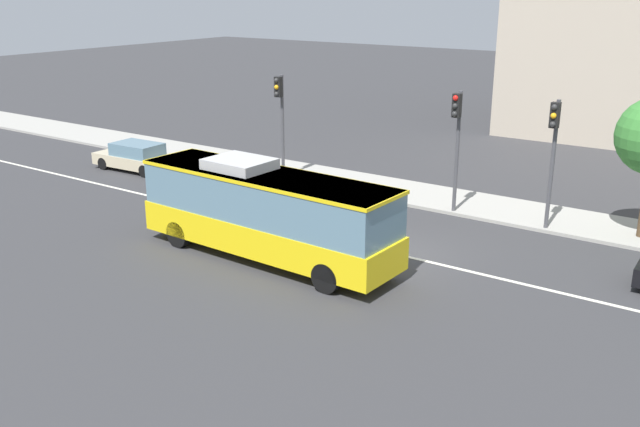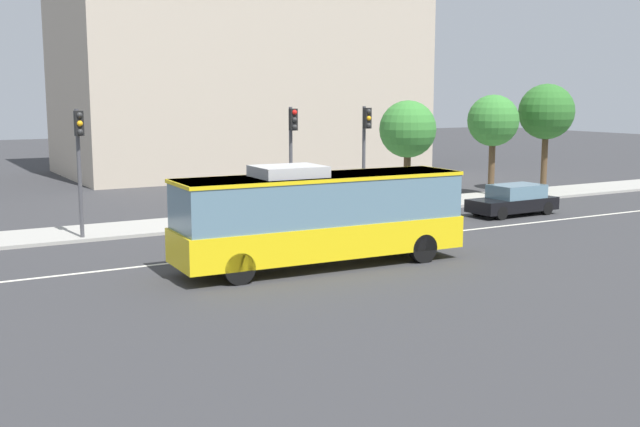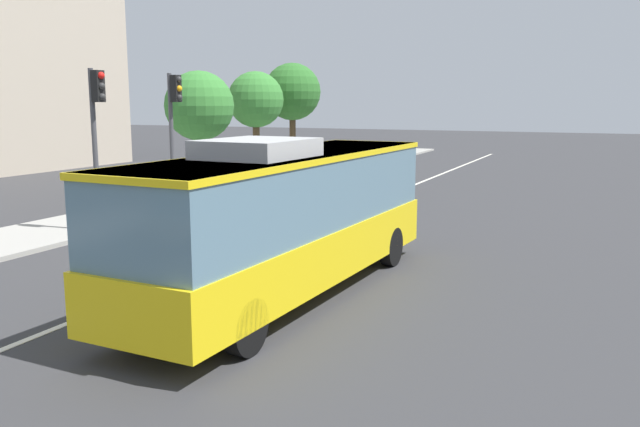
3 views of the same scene
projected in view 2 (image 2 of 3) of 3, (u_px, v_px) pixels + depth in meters
name	position (u px, v px, depth m)	size (l,w,h in m)	color
ground_plane	(362.00, 242.00, 30.35)	(160.00, 160.00, 0.00)	#333335
sidewalk_kerb	(281.00, 216.00, 36.38)	(80.00, 3.50, 0.14)	#9E9B93
lane_centre_line	(362.00, 242.00, 30.35)	(76.00, 0.16, 0.01)	silver
transit_bus	(320.00, 213.00, 25.81)	(10.09, 2.89, 3.46)	yellow
sedan_black	(514.00, 200.00, 37.04)	(4.55, 1.93, 1.46)	black
traffic_light_near_corner	(79.00, 151.00, 29.96)	(0.33, 0.62, 5.20)	#47474C
traffic_light_mid_block	(366.00, 141.00, 36.28)	(0.33, 0.62, 5.20)	#47474C
traffic_light_far_corner	(292.00, 144.00, 34.33)	(0.33, 0.62, 5.20)	#47474C
street_tree_kerbside_left	(408.00, 130.00, 38.88)	(2.89, 2.89, 5.46)	#4C3823
street_tree_kerbside_centre	(546.00, 112.00, 45.06)	(3.24, 3.24, 6.37)	#4C3823
street_tree_kerbside_right	(493.00, 121.00, 43.23)	(2.89, 2.89, 5.74)	#4C3823
office_block_background	(240.00, 34.00, 57.34)	(25.82, 13.81, 20.40)	#B7A893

